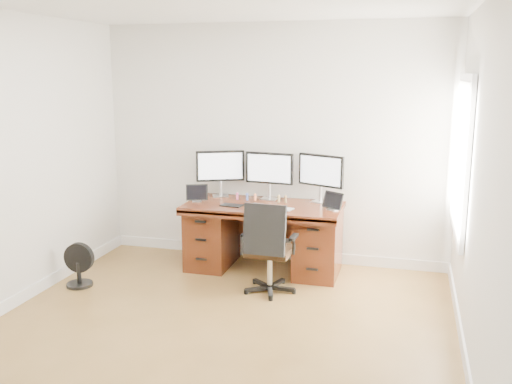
% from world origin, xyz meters
% --- Properties ---
extents(ground, '(4.50, 4.50, 0.00)m').
position_xyz_m(ground, '(0.00, 0.00, 0.00)').
color(ground, olive).
rests_on(ground, ground).
extents(back_wall, '(4.00, 0.10, 2.70)m').
position_xyz_m(back_wall, '(0.00, 2.25, 1.35)').
color(back_wall, silver).
rests_on(back_wall, ground).
extents(right_wall, '(0.10, 4.50, 2.70)m').
position_xyz_m(right_wall, '(2.00, 0.11, 1.35)').
color(right_wall, silver).
rests_on(right_wall, ground).
extents(desk, '(1.70, 0.80, 0.75)m').
position_xyz_m(desk, '(0.00, 1.83, 0.40)').
color(desk, '#4A1E0E').
rests_on(desk, ground).
extents(office_chair, '(0.54, 0.51, 0.94)m').
position_xyz_m(office_chair, '(0.22, 1.17, 0.31)').
color(office_chair, black).
rests_on(office_chair, ground).
extents(floor_fan, '(0.31, 0.26, 0.45)m').
position_xyz_m(floor_fan, '(-1.70, 0.84, 0.22)').
color(floor_fan, black).
rests_on(floor_fan, ground).
extents(monitor_left, '(0.52, 0.25, 0.53)m').
position_xyz_m(monitor_left, '(-0.58, 2.07, 1.09)').
color(monitor_left, silver).
rests_on(monitor_left, desk).
extents(monitor_center, '(0.55, 0.16, 0.53)m').
position_xyz_m(monitor_center, '(-0.00, 2.07, 1.09)').
color(monitor_center, silver).
rests_on(monitor_center, desk).
extents(monitor_right, '(0.52, 0.24, 0.53)m').
position_xyz_m(monitor_right, '(0.58, 2.07, 1.09)').
color(monitor_right, silver).
rests_on(monitor_right, desk).
extents(tablet_left, '(0.25, 0.15, 0.19)m').
position_xyz_m(tablet_left, '(-0.75, 1.75, 0.84)').
color(tablet_left, silver).
rests_on(tablet_left, desk).
extents(tablet_right, '(0.24, 0.18, 0.19)m').
position_xyz_m(tablet_right, '(0.76, 1.75, 0.84)').
color(tablet_right, silver).
rests_on(tablet_right, desk).
extents(keyboard, '(0.27, 0.17, 0.01)m').
position_xyz_m(keyboard, '(0.04, 1.60, 0.76)').
color(keyboard, white).
rests_on(keyboard, desk).
extents(trackpad, '(0.16, 0.16, 0.01)m').
position_xyz_m(trackpad, '(0.29, 1.64, 0.76)').
color(trackpad, '#B9BBC0').
rests_on(trackpad, desk).
extents(drawing_tablet, '(0.25, 0.17, 0.01)m').
position_xyz_m(drawing_tablet, '(-0.31, 1.65, 0.76)').
color(drawing_tablet, black).
rests_on(drawing_tablet, desk).
extents(phone, '(0.14, 0.09, 0.01)m').
position_xyz_m(phone, '(-0.06, 1.78, 0.76)').
color(phone, black).
rests_on(phone, desk).
extents(figurine_pink, '(0.03, 0.03, 0.08)m').
position_xyz_m(figurine_pink, '(-0.34, 1.95, 0.80)').
color(figurine_pink, '#D95C8F').
rests_on(figurine_pink, desk).
extents(figurine_blue, '(0.03, 0.03, 0.08)m').
position_xyz_m(figurine_blue, '(-0.23, 1.95, 0.80)').
color(figurine_blue, '#5D7CE6').
rests_on(figurine_blue, desk).
extents(figurine_orange, '(0.03, 0.03, 0.08)m').
position_xyz_m(figurine_orange, '(-0.13, 1.95, 0.80)').
color(figurine_orange, '#F38350').
rests_on(figurine_orange, desk).
extents(figurine_yellow, '(0.03, 0.03, 0.08)m').
position_xyz_m(figurine_yellow, '(0.14, 1.95, 0.80)').
color(figurine_yellow, '#E0B971').
rests_on(figurine_yellow, desk).
extents(figurine_brown, '(0.03, 0.03, 0.08)m').
position_xyz_m(figurine_brown, '(0.21, 1.95, 0.80)').
color(figurine_brown, olive).
rests_on(figurine_brown, desk).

